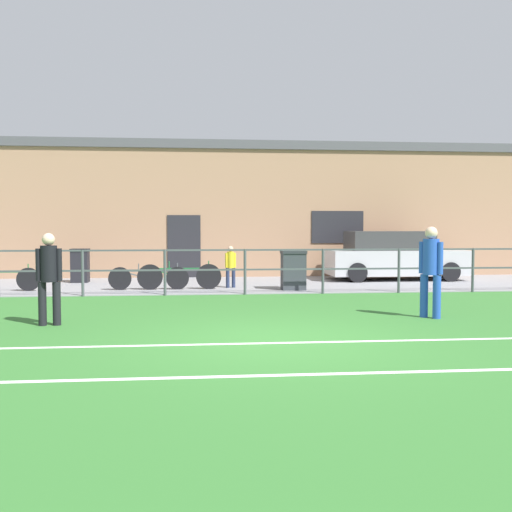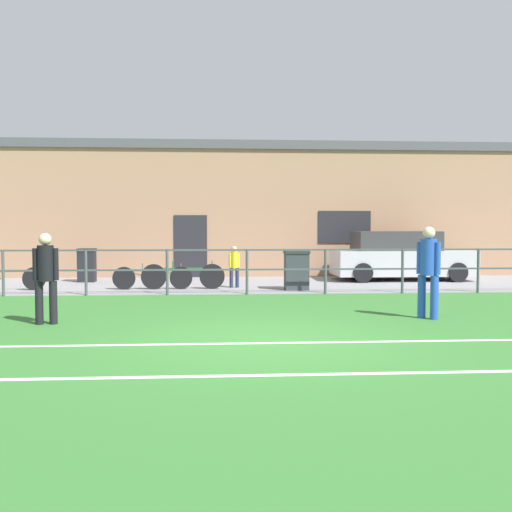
% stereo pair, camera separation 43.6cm
% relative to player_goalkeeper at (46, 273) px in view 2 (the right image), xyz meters
% --- Properties ---
extents(ground, '(60.00, 44.00, 0.04)m').
position_rel_player_goalkeeper_xyz_m(ground, '(3.75, -1.72, -0.93)').
color(ground, '#33702D').
extents(field_line_touchline, '(36.00, 0.11, 0.00)m').
position_rel_player_goalkeeper_xyz_m(field_line_touchline, '(3.75, -1.93, -0.91)').
color(field_line_touchline, white).
rests_on(field_line_touchline, ground).
extents(field_line_hash, '(36.00, 0.11, 0.00)m').
position_rel_player_goalkeeper_xyz_m(field_line_hash, '(3.75, -3.79, -0.91)').
color(field_line_hash, white).
rests_on(field_line_hash, ground).
extents(pavement_strip, '(48.00, 5.00, 0.02)m').
position_rel_player_goalkeeper_xyz_m(pavement_strip, '(3.75, 6.78, -0.90)').
color(pavement_strip, gray).
rests_on(pavement_strip, ground).
extents(perimeter_fence, '(36.07, 0.07, 1.15)m').
position_rel_player_goalkeeper_xyz_m(perimeter_fence, '(3.75, 4.28, -0.16)').
color(perimeter_fence, '#474C51').
rests_on(perimeter_fence, ground).
extents(clubhouse_facade, '(28.00, 2.56, 4.62)m').
position_rel_player_goalkeeper_xyz_m(clubhouse_facade, '(3.75, 10.48, 1.41)').
color(clubhouse_facade, '#A37A5B').
rests_on(clubhouse_facade, ground).
extents(player_goalkeeper, '(0.44, 0.28, 1.60)m').
position_rel_player_goalkeeper_xyz_m(player_goalkeeper, '(0.00, 0.00, 0.00)').
color(player_goalkeeper, black).
rests_on(player_goalkeeper, ground).
extents(player_striker, '(0.35, 0.37, 1.71)m').
position_rel_player_goalkeeper_xyz_m(player_striker, '(6.91, 0.16, 0.06)').
color(player_striker, blue).
rests_on(player_striker, ground).
extents(spectator_child, '(0.31, 0.20, 1.16)m').
position_rel_player_goalkeeper_xyz_m(spectator_child, '(3.47, 5.82, -0.23)').
color(spectator_child, '#232D4C').
rests_on(spectator_child, pavement_strip).
extents(parked_car_red, '(4.33, 1.87, 1.55)m').
position_rel_player_goalkeeper_xyz_m(parked_car_red, '(8.80, 7.81, -0.15)').
color(parked_car_red, '#B7B7BC').
rests_on(parked_car_red, pavement_strip).
extents(bicycle_parked_0, '(2.14, 0.04, 0.72)m').
position_rel_player_goalkeeper_xyz_m(bicycle_parked_0, '(1.24, 5.48, -0.57)').
color(bicycle_parked_0, black).
rests_on(bicycle_parked_0, pavement_strip).
extents(bicycle_parked_1, '(2.26, 0.04, 0.77)m').
position_rel_player_goalkeeper_xyz_m(bicycle_parked_1, '(2.06, 5.48, -0.53)').
color(bicycle_parked_1, black).
rests_on(bicycle_parked_1, pavement_strip).
extents(bicycle_parked_2, '(2.30, 0.04, 0.72)m').
position_rel_player_goalkeeper_xyz_m(bicycle_parked_2, '(-2.74, 5.48, -0.57)').
color(bicycle_parked_2, black).
rests_on(bicycle_parked_2, pavement_strip).
extents(trash_bin_0, '(0.66, 0.56, 1.05)m').
position_rel_player_goalkeeper_xyz_m(trash_bin_0, '(5.12, 5.12, -0.36)').
color(trash_bin_0, '#33383D').
rests_on(trash_bin_0, pavement_strip).
extents(trash_bin_1, '(0.54, 0.46, 1.02)m').
position_rel_player_goalkeeper_xyz_m(trash_bin_1, '(-1.01, 7.80, -0.37)').
color(trash_bin_1, black).
rests_on(trash_bin_1, pavement_strip).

